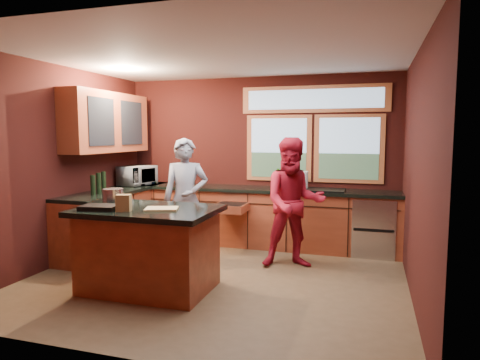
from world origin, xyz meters
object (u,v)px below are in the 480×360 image
at_px(cutting_board, 162,209).
at_px(person_red, 294,203).
at_px(stock_pot, 113,196).
at_px(island, 149,248).
at_px(person_grey, 186,200).

bearing_deg(cutting_board, person_red, 48.28).
distance_m(person_red, stock_pot, 2.31).
bearing_deg(cutting_board, island, 165.96).
height_order(island, stock_pot, stock_pot).
height_order(island, person_red, person_red).
xyz_separation_m(person_red, cutting_board, (-1.23, -1.38, 0.09)).
relative_size(island, person_grey, 0.90).
bearing_deg(person_grey, stock_pot, -134.41).
bearing_deg(person_red, cutting_board, -149.80).
height_order(island, cutting_board, cutting_board).
bearing_deg(island, person_grey, 93.84).
bearing_deg(island, stock_pot, 164.74).
distance_m(cutting_board, stock_pot, 0.78).
bearing_deg(stock_pot, cutting_board, -14.93).
xyz_separation_m(island, person_grey, (-0.08, 1.21, 0.38)).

